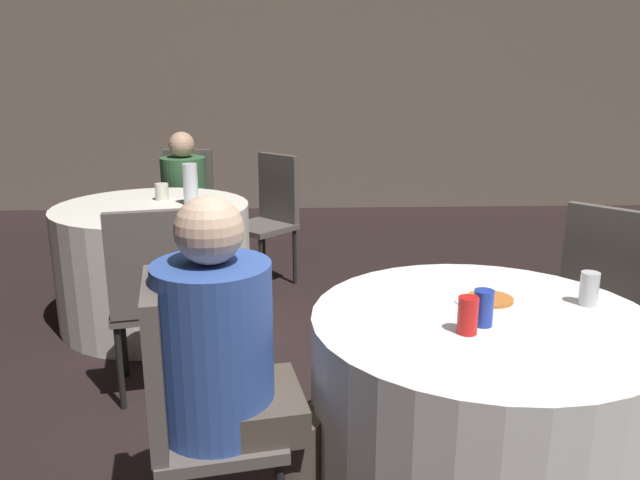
# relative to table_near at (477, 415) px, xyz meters

# --- Properties ---
(wall_back) EXTENTS (16.00, 0.06, 2.80)m
(wall_back) POSITION_rel_table_near_xyz_m (-0.15, 5.16, 1.02)
(wall_back) COLOR #7A6B5B
(wall_back) RESTS_ON ground_plane
(table_near) EXTENTS (1.19, 1.19, 0.76)m
(table_near) POSITION_rel_table_near_xyz_m (0.00, 0.00, 0.00)
(table_near) COLOR white
(table_near) RESTS_ON ground_plane
(table_far) EXTENTS (1.20, 1.20, 0.76)m
(table_far) POSITION_rel_table_near_xyz_m (-1.54, 1.84, 0.00)
(table_far) COLOR white
(table_far) RESTS_ON ground_plane
(chair_near_northeast) EXTENTS (0.57, 0.57, 0.96)m
(chair_near_northeast) POSITION_rel_table_near_xyz_m (0.73, 0.70, 0.19)
(chair_near_northeast) COLOR #59514C
(chair_near_northeast) RESTS_ON ground_plane
(chair_near_west) EXTENTS (0.47, 0.47, 0.96)m
(chair_near_west) POSITION_rel_table_near_xyz_m (-0.99, -0.19, 0.19)
(chair_near_west) COLOR #59514C
(chair_near_west) RESTS_ON ground_plane
(chair_far_south) EXTENTS (0.47, 0.48, 0.96)m
(chair_far_south) POSITION_rel_table_near_xyz_m (-1.33, 0.85, 0.19)
(chair_far_south) COLOR #59514C
(chair_far_south) RESTS_ON ground_plane
(chair_far_north) EXTENTS (0.42, 0.42, 0.96)m
(chair_far_north) POSITION_rel_table_near_xyz_m (-1.49, 2.86, 0.19)
(chair_far_north) COLOR #59514C
(chair_far_north) RESTS_ON ground_plane
(chair_far_northeast) EXTENTS (0.57, 0.57, 0.96)m
(chair_far_northeast) POSITION_rel_table_near_xyz_m (-0.83, 2.57, 0.19)
(chair_far_northeast) COLOR #59514C
(chair_far_northeast) RESTS_ON ground_plane
(person_blue_shirt) EXTENTS (0.52, 0.40, 1.22)m
(person_blue_shirt) POSITION_rel_table_near_xyz_m (-0.84, -0.16, 0.25)
(person_blue_shirt) COLOR #4C4238
(person_blue_shirt) RESTS_ON ground_plane
(person_green_jacket) EXTENTS (0.34, 0.51, 1.12)m
(person_green_jacket) POSITION_rel_table_near_xyz_m (-1.50, 2.69, 0.19)
(person_green_jacket) COLOR #33384C
(person_green_jacket) RESTS_ON ground_plane
(pizza_plate_near) EXTENTS (0.25, 0.25, 0.02)m
(pizza_plate_near) POSITION_rel_table_near_xyz_m (0.06, 0.14, 0.38)
(pizza_plate_near) COLOR white
(pizza_plate_near) RESTS_ON table_near
(soda_can_blue) EXTENTS (0.07, 0.07, 0.12)m
(soda_can_blue) POSITION_rel_table_near_xyz_m (-0.03, -0.07, 0.44)
(soda_can_blue) COLOR #1E38A5
(soda_can_blue) RESTS_ON table_near
(soda_can_red) EXTENTS (0.07, 0.07, 0.12)m
(soda_can_red) POSITION_rel_table_near_xyz_m (-0.10, -0.13, 0.44)
(soda_can_red) COLOR red
(soda_can_red) RESTS_ON table_near
(soda_can_silver) EXTENTS (0.07, 0.07, 0.12)m
(soda_can_silver) POSITION_rel_table_near_xyz_m (0.40, 0.10, 0.44)
(soda_can_silver) COLOR silver
(soda_can_silver) RESTS_ON table_near
(bottle_far) EXTENTS (0.09, 0.09, 0.25)m
(bottle_far) POSITION_rel_table_near_xyz_m (-1.29, 1.87, 0.50)
(bottle_far) COLOR silver
(bottle_far) RESTS_ON table_far
(cup_far) EXTENTS (0.09, 0.09, 0.11)m
(cup_far) POSITION_rel_table_near_xyz_m (-1.50, 2.01, 0.43)
(cup_far) COLOR silver
(cup_far) RESTS_ON table_far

